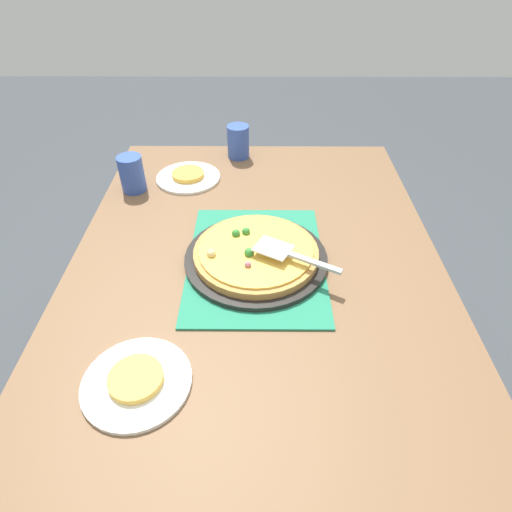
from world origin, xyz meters
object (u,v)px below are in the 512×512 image
pizza_server (290,254)px  cup_near (238,142)px  served_slice_right (188,174)px  plate_far_right (188,178)px  pizza (256,252)px  served_slice_left (136,379)px  pizza_pan (256,258)px  cup_far (132,174)px  plate_near_left (137,382)px

pizza_server → cup_near: bearing=-166.8°
served_slice_right → plate_far_right: bearing=0.0°
plate_far_right → pizza: bearing=28.2°
plate_far_right → served_slice_left: bearing=0.1°
plate_far_right → pizza_server: 0.59m
plate_far_right → served_slice_right: served_slice_right is taller
plate_far_right → pizza_server: size_ratio=0.99×
pizza_pan → cup_far: bearing=-132.2°
served_slice_left → cup_far: size_ratio=0.92×
plate_far_right → served_slice_right: bearing=0.0°
pizza_pan → pizza_server: pizza_server is taller
plate_near_left → served_slice_left: bearing=0.0°
plate_near_left → pizza_server: pizza_server is taller
pizza_pan → pizza: 0.02m
served_slice_left → pizza_server: bearing=135.8°
cup_near → pizza_server: 0.68m
plate_far_right → served_slice_left: 0.82m
plate_far_right → served_slice_left: served_slice_left is taller
pizza_pan → plate_near_left: (0.38, -0.24, -0.01)m
served_slice_left → plate_far_right: bearing=-179.9°
served_slice_right → cup_far: bearing=-66.6°
cup_near → cup_far: (0.24, -0.34, 0.00)m
plate_near_left → plate_far_right: 0.82m
served_slice_left → cup_far: cup_far is taller
pizza → plate_near_left: 0.45m
cup_far → pizza_server: bearing=49.8°
plate_near_left → cup_near: cup_near is taller
cup_far → served_slice_left: bearing=12.9°
pizza_pan → plate_far_right: pizza_pan is taller
cup_near → cup_far: size_ratio=1.00×
plate_far_right → pizza_pan: bearing=28.3°
served_slice_left → pizza_server: (-0.33, 0.32, 0.05)m
pizza_pan → cup_far: (-0.37, -0.41, 0.05)m
cup_far → pizza_pan: bearing=47.8°
pizza_pan → pizza: pizza is taller
served_slice_right → cup_near: 0.24m
pizza → plate_far_right: (-0.44, -0.24, -0.03)m
served_slice_right → cup_near: size_ratio=0.92×
plate_near_left → pizza_server: size_ratio=0.99×
plate_far_right → cup_far: bearing=-66.6°
plate_near_left → served_slice_right: served_slice_right is taller
plate_near_left → served_slice_right: size_ratio=2.00×
cup_near → pizza_server: bearing=13.2°
plate_near_left → pizza_server: bearing=135.8°
pizza_pan → served_slice_right: (-0.44, -0.24, 0.01)m
served_slice_right → cup_far: cup_far is taller
pizza_pan → pizza_server: bearing=60.6°
plate_near_left → cup_far: size_ratio=1.83×
plate_far_right → plate_near_left: bearing=0.1°
served_slice_right → pizza_server: bearing=33.4°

